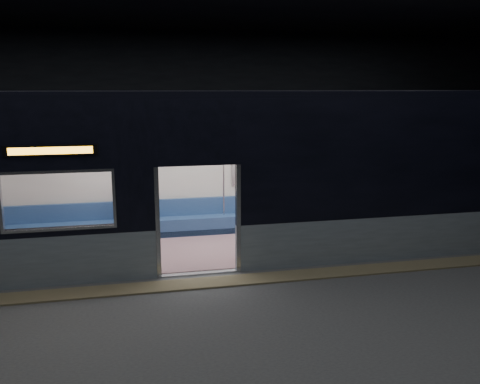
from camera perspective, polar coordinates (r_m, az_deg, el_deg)
name	(u,v)px	position (r m, az deg, el deg)	size (l,w,h in m)	color
station_floor	(208,296)	(8.66, -3.60, -11.62)	(24.00, 14.00, 0.01)	#47494C
station_envelope	(205,71)	(7.96, -3.95, 13.43)	(24.00, 14.00, 5.00)	black
tactile_strip	(203,283)	(9.16, -4.14, -10.17)	(22.80, 0.50, 0.03)	#8C7F59
metro_car	(188,165)	(10.60, -5.86, 3.08)	(18.00, 3.04, 3.35)	#93A2B0
passenger	(131,206)	(11.72, -12.18, -1.59)	(0.41, 0.68, 1.33)	black
handbag	(129,213)	(11.53, -12.34, -2.37)	(0.28, 0.24, 0.14)	black
transit_map	(257,168)	(12.25, 1.89, 2.72)	(1.12, 0.03, 0.73)	white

